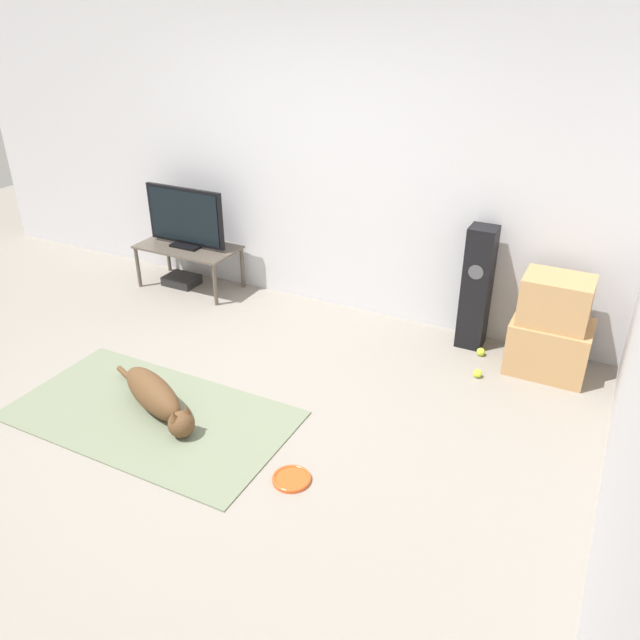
{
  "coord_description": "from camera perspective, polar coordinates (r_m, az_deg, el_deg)",
  "views": [
    {
      "loc": [
        2.37,
        -2.64,
        2.56
      ],
      "look_at": [
        0.54,
        0.95,
        0.45
      ],
      "focal_mm": 35.0,
      "sensor_mm": 36.0,
      "label": 1
    }
  ],
  "objects": [
    {
      "name": "wall_back",
      "position": [
        5.45,
        0.45,
        14.0
      ],
      "size": [
        8.0,
        0.06,
        2.55
      ],
      "color": "silver",
      "rests_on": "ground_plane"
    },
    {
      "name": "cardboard_box_lower",
      "position": [
        5.0,
        20.17,
        -2.3
      ],
      "size": [
        0.57,
        0.43,
        0.41
      ],
      "color": "tan",
      "rests_on": "ground_plane"
    },
    {
      "name": "floor_speaker",
      "position": [
        5.07,
        14.13,
        2.85
      ],
      "size": [
        0.21,
        0.21,
        1.01
      ],
      "color": "black",
      "rests_on": "ground_plane"
    },
    {
      "name": "tv_stand",
      "position": [
        6.15,
        -11.94,
        6.22
      ],
      "size": [
        0.97,
        0.51,
        0.42
      ],
      "color": "brown",
      "rests_on": "ground_plane"
    },
    {
      "name": "cardboard_box_upper",
      "position": [
        4.83,
        20.77,
        1.68
      ],
      "size": [
        0.48,
        0.36,
        0.36
      ],
      "color": "tan",
      "rests_on": "cardboard_box_lower"
    },
    {
      "name": "tv",
      "position": [
        6.04,
        -12.23,
        9.09
      ],
      "size": [
        0.83,
        0.2,
        0.57
      ],
      "color": "black",
      "rests_on": "tv_stand"
    },
    {
      "name": "game_console",
      "position": [
        6.35,
        -12.53,
        3.58
      ],
      "size": [
        0.32,
        0.25,
        0.09
      ],
      "color": "black",
      "rests_on": "ground_plane"
    },
    {
      "name": "tennis_ball_by_boxes",
      "position": [
        5.13,
        14.49,
        -2.84
      ],
      "size": [
        0.07,
        0.07,
        0.07
      ],
      "color": "#C6E033",
      "rests_on": "ground_plane"
    },
    {
      "name": "tennis_ball_near_speaker",
      "position": [
        4.85,
        14.21,
        -4.75
      ],
      "size": [
        0.07,
        0.07,
        0.07
      ],
      "color": "#C6E033",
      "rests_on": "ground_plane"
    },
    {
      "name": "dog",
      "position": [
        4.41,
        -14.76,
        -6.8
      ],
      "size": [
        0.98,
        0.48,
        0.25
      ],
      "color": "brown",
      "rests_on": "area_rug"
    },
    {
      "name": "area_rug",
      "position": [
        4.47,
        -15.19,
        -8.36
      ],
      "size": [
        1.93,
        1.05,
        0.01
      ],
      "color": "slate",
      "rests_on": "ground_plane"
    },
    {
      "name": "ground_plane",
      "position": [
        4.37,
        -12.16,
        -8.91
      ],
      "size": [
        12.0,
        12.0,
        0.0
      ],
      "primitive_type": "plane",
      "color": "gray"
    },
    {
      "name": "frisbee",
      "position": [
        3.81,
        -2.61,
        -14.29
      ],
      "size": [
        0.23,
        0.23,
        0.03
      ],
      "color": "#DB511E",
      "rests_on": "ground_plane"
    }
  ]
}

